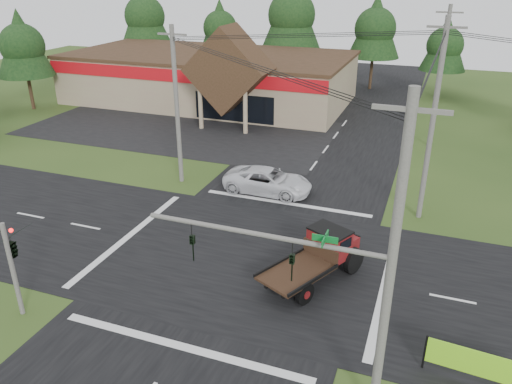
% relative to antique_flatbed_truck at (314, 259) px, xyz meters
% --- Properties ---
extents(ground, '(120.00, 120.00, 0.00)m').
position_rel_antique_flatbed_truck_xyz_m(ground, '(-3.67, 0.72, -1.19)').
color(ground, '#2B4418').
rests_on(ground, ground).
extents(road_ns, '(12.00, 120.00, 0.02)m').
position_rel_antique_flatbed_truck_xyz_m(road_ns, '(-3.67, 0.72, -1.18)').
color(road_ns, black).
rests_on(road_ns, ground).
extents(road_ew, '(120.00, 12.00, 0.02)m').
position_rel_antique_flatbed_truck_xyz_m(road_ew, '(-3.67, 0.72, -1.18)').
color(road_ew, black).
rests_on(road_ew, ground).
extents(parking_apron, '(28.00, 14.00, 0.02)m').
position_rel_antique_flatbed_truck_xyz_m(parking_apron, '(-17.67, 19.72, -1.17)').
color(parking_apron, black).
rests_on(parking_apron, ground).
extents(cvs_building, '(30.40, 18.20, 9.19)m').
position_rel_antique_flatbed_truck_xyz_m(cvs_building, '(-19.38, 30.29, 1.59)').
color(cvs_building, '#9F826C').
rests_on(cvs_building, ground).
extents(traffic_signal_mast, '(8.12, 0.24, 7.00)m').
position_rel_antique_flatbed_truck_xyz_m(traffic_signal_mast, '(2.14, -6.78, 3.24)').
color(traffic_signal_mast, '#595651').
rests_on(traffic_signal_mast, ground).
extents(traffic_signal_corner, '(0.53, 2.48, 4.40)m').
position_rel_antique_flatbed_truck_xyz_m(traffic_signal_corner, '(-11.17, -6.60, 2.33)').
color(traffic_signal_corner, '#595651').
rests_on(traffic_signal_corner, ground).
extents(utility_pole_nr, '(2.00, 0.30, 11.00)m').
position_rel_antique_flatbed_truck_xyz_m(utility_pole_nr, '(3.83, -6.78, 4.45)').
color(utility_pole_nr, '#595651').
rests_on(utility_pole_nr, ground).
extents(utility_pole_nw, '(2.00, 0.30, 10.50)m').
position_rel_antique_flatbed_truck_xyz_m(utility_pole_nw, '(-11.67, 8.72, 4.20)').
color(utility_pole_nw, '#595651').
rests_on(utility_pole_nw, ground).
extents(utility_pole_ne, '(2.00, 0.30, 11.50)m').
position_rel_antique_flatbed_truck_xyz_m(utility_pole_ne, '(4.33, 8.72, 4.70)').
color(utility_pole_ne, '#595651').
rests_on(utility_pole_ne, ground).
extents(utility_pole_n, '(2.00, 0.30, 11.20)m').
position_rel_antique_flatbed_truck_xyz_m(utility_pole_n, '(4.33, 22.72, 4.55)').
color(utility_pole_n, '#595651').
rests_on(utility_pole_n, ground).
extents(tree_row_a, '(6.72, 6.72, 12.12)m').
position_rel_antique_flatbed_truck_xyz_m(tree_row_a, '(-33.67, 40.72, 6.86)').
color(tree_row_a, '#332316').
rests_on(tree_row_a, ground).
extents(tree_row_b, '(5.60, 5.60, 10.10)m').
position_rel_antique_flatbed_truck_xyz_m(tree_row_b, '(-23.67, 42.72, 5.52)').
color(tree_row_b, '#332316').
rests_on(tree_row_b, ground).
extents(tree_row_c, '(7.28, 7.28, 13.13)m').
position_rel_antique_flatbed_truck_xyz_m(tree_row_c, '(-13.67, 41.72, 7.53)').
color(tree_row_c, '#332316').
rests_on(tree_row_c, ground).
extents(tree_row_d, '(6.16, 6.16, 11.11)m').
position_rel_antique_flatbed_truck_xyz_m(tree_row_d, '(-3.67, 42.72, 6.19)').
color(tree_row_d, '#332316').
rests_on(tree_row_d, ground).
extents(tree_row_e, '(5.04, 5.04, 9.09)m').
position_rel_antique_flatbed_truck_xyz_m(tree_row_e, '(4.33, 40.72, 4.84)').
color(tree_row_e, '#332316').
rests_on(tree_row_e, ground).
extents(tree_side_w, '(5.60, 5.60, 10.10)m').
position_rel_antique_flatbed_truck_xyz_m(tree_side_w, '(-35.67, 20.72, 5.52)').
color(tree_side_w, '#332316').
rests_on(tree_side_w, ground).
extents(antique_flatbed_truck, '(4.43, 6.07, 2.38)m').
position_rel_antique_flatbed_truck_xyz_m(antique_flatbed_truck, '(0.00, 0.00, 0.00)').
color(antique_flatbed_truck, maroon).
rests_on(antique_flatbed_truck, ground).
extents(roadside_banner, '(4.39, 0.51, 1.50)m').
position_rel_antique_flatbed_truck_xyz_m(roadside_banner, '(7.42, -4.34, -0.44)').
color(roadside_banner, '#80D51C').
rests_on(roadside_banner, ground).
extents(white_pickup, '(5.84, 2.73, 1.61)m').
position_rel_antique_flatbed_truck_xyz_m(white_pickup, '(-5.36, 9.00, -0.38)').
color(white_pickup, silver).
rests_on(white_pickup, ground).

